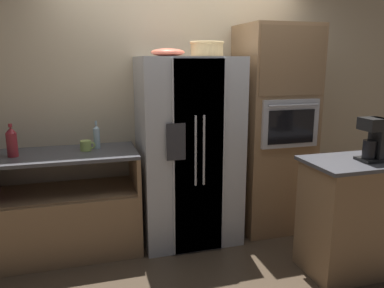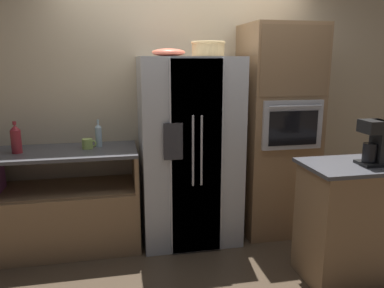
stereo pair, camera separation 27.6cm
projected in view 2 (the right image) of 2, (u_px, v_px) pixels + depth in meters
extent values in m
plane|color=#4C3D2D|center=(192.00, 238.00, 3.77)|extent=(20.00, 20.00, 0.00)
cube|color=beige|center=(184.00, 95.00, 3.89)|extent=(12.00, 0.06, 2.80)
cube|color=#93704C|center=(58.00, 219.00, 3.55)|extent=(1.52, 0.65, 0.58)
cube|color=#93704C|center=(55.00, 189.00, 3.48)|extent=(1.46, 0.60, 0.02)
cube|color=#93704C|center=(135.00, 168.00, 3.59)|extent=(0.04, 0.65, 0.34)
cube|color=#4C4C51|center=(52.00, 153.00, 3.40)|extent=(1.52, 0.65, 0.03)
cube|color=silver|center=(189.00, 151.00, 3.64)|extent=(0.93, 0.69, 1.79)
cube|color=silver|center=(196.00, 160.00, 3.30)|extent=(0.46, 0.02, 1.76)
cube|color=silver|center=(197.00, 160.00, 3.30)|extent=(0.46, 0.02, 1.76)
cylinder|color=#B2B2B7|center=(193.00, 151.00, 3.25)|extent=(0.02, 0.02, 0.63)
cylinder|color=#B2B2B7|center=(202.00, 151.00, 3.26)|extent=(0.02, 0.02, 0.63)
cube|color=#2D2D33|center=(173.00, 142.00, 3.21)|extent=(0.17, 0.01, 0.32)
cube|color=#93704C|center=(277.00, 131.00, 3.81)|extent=(0.71, 0.64, 2.10)
cube|color=#ADADB2|center=(293.00, 125.00, 3.46)|extent=(0.58, 0.04, 0.46)
cube|color=black|center=(293.00, 128.00, 3.44)|extent=(0.48, 0.01, 0.32)
cylinder|color=#B2B2B7|center=(296.00, 106.00, 3.38)|extent=(0.51, 0.02, 0.02)
cube|color=olive|center=(296.00, 61.00, 3.34)|extent=(0.67, 0.01, 0.63)
cube|color=#93704C|center=(349.00, 224.00, 3.01)|extent=(0.73, 0.50, 0.94)
cube|color=#4C4C51|center=(355.00, 166.00, 2.91)|extent=(0.79, 0.55, 0.03)
cylinder|color=tan|center=(208.00, 50.00, 3.47)|extent=(0.30, 0.30, 0.13)
torus|color=tan|center=(208.00, 43.00, 3.46)|extent=(0.32, 0.32, 0.02)
ellipsoid|color=#DB664C|center=(169.00, 52.00, 3.43)|extent=(0.31, 0.31, 0.07)
cylinder|color=maroon|center=(16.00, 142.00, 3.31)|extent=(0.09, 0.09, 0.21)
cone|color=maroon|center=(15.00, 128.00, 3.28)|extent=(0.09, 0.09, 0.05)
cylinder|color=maroon|center=(14.00, 123.00, 3.27)|extent=(0.03, 0.03, 0.03)
cylinder|color=silver|center=(99.00, 137.00, 3.55)|extent=(0.06, 0.06, 0.19)
cone|color=silver|center=(98.00, 126.00, 3.53)|extent=(0.06, 0.06, 0.03)
cylinder|color=silver|center=(98.00, 122.00, 3.52)|extent=(0.02, 0.02, 0.04)
cylinder|color=#B2D166|center=(87.00, 144.00, 3.49)|extent=(0.10, 0.10, 0.09)
torus|color=#B2D166|center=(93.00, 144.00, 3.50)|extent=(0.07, 0.01, 0.07)
cube|color=black|center=(370.00, 163.00, 2.87)|extent=(0.17, 0.17, 0.02)
cylinder|color=black|center=(369.00, 153.00, 2.85)|extent=(0.10, 0.10, 0.15)
cube|color=black|center=(379.00, 142.00, 2.85)|extent=(0.06, 0.15, 0.35)
cube|color=black|center=(374.00, 127.00, 2.81)|extent=(0.17, 0.17, 0.10)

